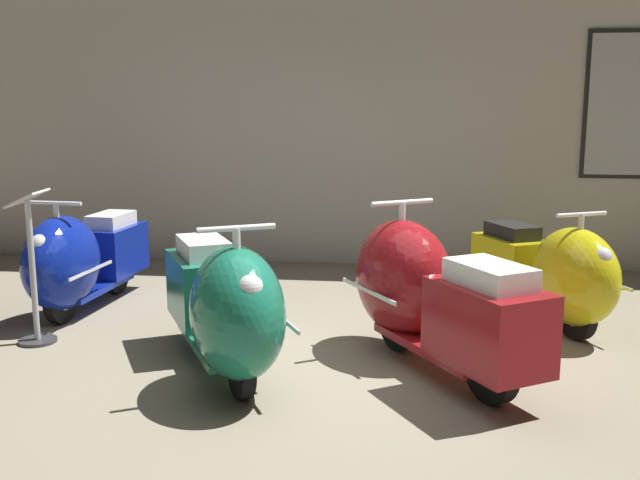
# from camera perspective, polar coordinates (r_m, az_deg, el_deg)

# --- Properties ---
(ground_plane) EXTENTS (60.00, 60.00, 0.00)m
(ground_plane) POSITION_cam_1_polar(r_m,az_deg,el_deg) (4.88, 0.15, -10.59)
(ground_plane) COLOR gray
(showroom_back_wall) EXTENTS (18.00, 0.24, 3.94)m
(showroom_back_wall) POSITION_cam_1_polar(r_m,az_deg,el_deg) (8.04, 3.34, 12.13)
(showroom_back_wall) COLOR #ADA89E
(showroom_back_wall) RESTS_ON ground
(scooter_0) EXTENTS (0.59, 1.66, 1.00)m
(scooter_0) POSITION_cam_1_polar(r_m,az_deg,el_deg) (6.51, -18.27, -1.50)
(scooter_0) COLOR black
(scooter_0) RESTS_ON ground
(scooter_1) EXTENTS (1.25, 1.76, 1.06)m
(scooter_1) POSITION_cam_1_polar(r_m,az_deg,el_deg) (4.74, -7.34, -5.15)
(scooter_1) COLOR black
(scooter_1) RESTS_ON ground
(scooter_2) EXTENTS (1.39, 1.79, 1.10)m
(scooter_2) POSITION_cam_1_polar(r_m,az_deg,el_deg) (4.98, 8.24, -4.16)
(scooter_2) COLOR black
(scooter_2) RESTS_ON ground
(scooter_3) EXTENTS (1.11, 1.62, 0.97)m
(scooter_3) POSITION_cam_1_polar(r_m,az_deg,el_deg) (6.04, 17.71, -2.49)
(scooter_3) COLOR black
(scooter_3) RESTS_ON ground
(info_stanchion) EXTENTS (0.28, 0.34, 1.14)m
(info_stanchion) POSITION_cam_1_polar(r_m,az_deg,el_deg) (5.79, -21.43, -2.92)
(info_stanchion) COLOR #333338
(info_stanchion) RESTS_ON ground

